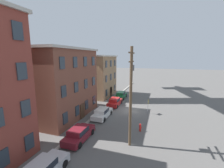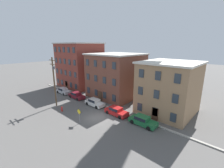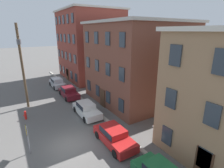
% 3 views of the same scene
% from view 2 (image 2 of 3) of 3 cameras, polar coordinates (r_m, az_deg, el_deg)
% --- Properties ---
extents(ground_plane, '(200.00, 200.00, 0.00)m').
position_cam_2_polar(ground_plane, '(26.53, -5.74, -12.70)').
color(ground_plane, '#565451').
extents(kerb_strip, '(56.00, 0.36, 0.16)m').
position_cam_2_polar(kerb_strip, '(29.35, 0.92, -9.65)').
color(kerb_strip, '#9E998E').
rests_on(kerb_strip, ground_plane).
extents(apartment_corner, '(12.28, 10.01, 12.80)m').
position_cam_2_polar(apartment_corner, '(46.03, -12.27, 7.14)').
color(apartment_corner, brown).
rests_on(apartment_corner, ground_plane).
extents(apartment_midblock, '(11.42, 10.98, 10.25)m').
position_cam_2_polar(apartment_midblock, '(36.15, 1.53, 3.44)').
color(apartment_midblock, brown).
rests_on(apartment_midblock, ground_plane).
extents(apartment_far, '(9.38, 10.08, 9.37)m').
position_cam_2_polar(apartment_far, '(29.11, 20.86, -1.18)').
color(apartment_far, '#9E7A56').
rests_on(apartment_far, ground_plane).
extents(car_silver, '(4.40, 1.92, 1.43)m').
position_cam_2_polar(car_silver, '(40.66, -18.01, -2.39)').
color(car_silver, '#B7B7BC').
rests_on(car_silver, ground_plane).
extents(car_maroon, '(4.40, 1.92, 1.43)m').
position_cam_2_polar(car_maroon, '(36.18, -13.35, -4.14)').
color(car_maroon, maroon).
rests_on(car_maroon, ground_plane).
extents(car_white, '(4.40, 1.92, 1.43)m').
position_cam_2_polar(car_white, '(31.20, -6.66, -6.90)').
color(car_white, silver).
rests_on(car_white, ground_plane).
extents(car_red, '(4.40, 1.92, 1.43)m').
position_cam_2_polar(car_red, '(27.18, 1.62, -10.17)').
color(car_red, '#B21E1E').
rests_on(car_red, ground_plane).
extents(car_green, '(4.40, 1.92, 1.43)m').
position_cam_2_polar(car_green, '(24.53, 11.60, -13.38)').
color(car_green, '#1E6638').
rests_on(car_green, ground_plane).
extents(caution_sign, '(1.06, 0.08, 2.55)m').
position_cam_2_polar(caution_sign, '(24.57, -12.38, -10.88)').
color(caution_sign, slate).
rests_on(caution_sign, ground_plane).
extents(utility_pole, '(2.40, 0.44, 9.93)m').
position_cam_2_polar(utility_pole, '(31.63, -21.19, 1.62)').
color(utility_pole, brown).
rests_on(utility_pole, ground_plane).
extents(fire_hydrant, '(0.24, 0.34, 0.96)m').
position_cam_2_polar(fire_hydrant, '(30.09, -18.55, -8.99)').
color(fire_hydrant, red).
rests_on(fire_hydrant, ground_plane).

